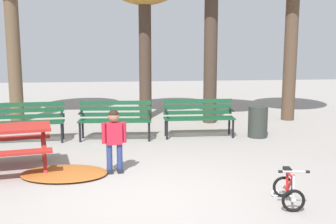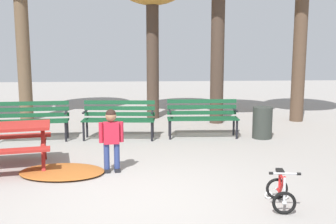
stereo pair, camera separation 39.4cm
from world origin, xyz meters
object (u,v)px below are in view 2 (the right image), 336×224
at_px(park_bench_left, 119,116).
at_px(park_bench_right, 202,115).
at_px(child_standing, 111,135).
at_px(kids_bicycle, 280,192).
at_px(park_bench_far_left, 32,117).
at_px(trash_bin, 262,123).

relative_size(park_bench_left, park_bench_right, 1.01).
distance_m(park_bench_left, child_standing, 2.48).
relative_size(park_bench_left, kids_bicycle, 2.73).
relative_size(park_bench_far_left, kids_bicycle, 2.72).
height_order(park_bench_left, child_standing, child_standing).
xyz_separation_m(park_bench_left, trash_bin, (3.23, -0.17, -0.15)).
relative_size(park_bench_right, kids_bicycle, 2.69).
bearing_deg(kids_bicycle, park_bench_right, 95.66).
xyz_separation_m(park_bench_far_left, child_standing, (1.91, -2.45, 0.12)).
height_order(park_bench_right, kids_bicycle, park_bench_right).
bearing_deg(park_bench_right, park_bench_far_left, -178.65).
relative_size(kids_bicycle, trash_bin, 0.84).
distance_m(park_bench_right, trash_bin, 1.36).
bearing_deg(kids_bicycle, trash_bin, 76.92).
relative_size(park_bench_left, child_standing, 1.53).
xyz_separation_m(park_bench_far_left, kids_bicycle, (4.22, -4.09, -0.31)).
xyz_separation_m(park_bench_left, kids_bicycle, (2.31, -4.12, -0.31)).
bearing_deg(child_standing, park_bench_right, 53.27).
bearing_deg(park_bench_far_left, trash_bin, -1.54).
distance_m(park_bench_far_left, child_standing, 3.11).
xyz_separation_m(park_bench_right, kids_bicycle, (0.41, -4.18, -0.31)).
distance_m(park_bench_left, trash_bin, 3.24).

